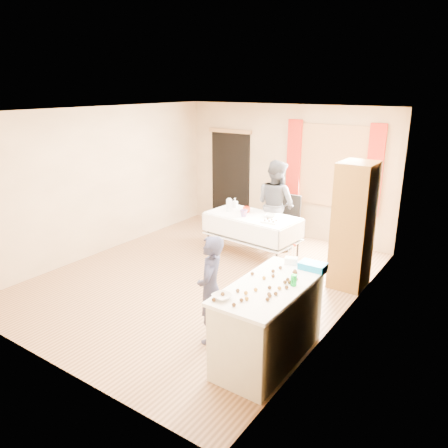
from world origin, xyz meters
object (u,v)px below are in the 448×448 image
Objects in this scene: party_table at (252,232)px; girl at (211,289)px; counter at (269,322)px; chair at (287,228)px; woman at (276,204)px; cabinet at (353,226)px.

party_table is 2.84m from girl.
counter is 0.87× the size of party_table.
party_table is (-1.77, 2.60, -0.01)m from counter.
chair is 3.75m from girl.
woman reaches higher than chair.
cabinet is at bearing 139.40° from girl.
cabinet is 1.28× the size of counter.
cabinet reaches higher than party_table.
cabinet is at bearing 87.59° from counter.
counter is at bearing -67.52° from chair.
chair reaches higher than party_table.
woman is at bearing 154.19° from cabinet.
counter is 1.13× the size of girl.
woman is at bearing -103.19° from chair.
cabinet is 1.11× the size of party_table.
chair is at bearing 82.98° from party_table.
chair is at bearing 171.21° from girl.
party_table is at bearing -102.91° from chair.
girl is (0.80, -3.64, 0.39)m from chair.
woman reaches higher than party_table.
counter is (-0.10, -2.38, -0.50)m from cabinet.
woman reaches higher than girl.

